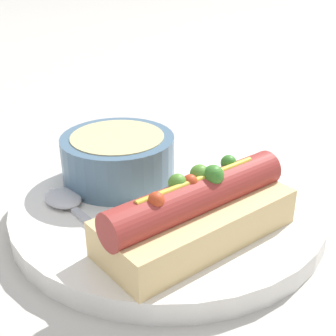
{
  "coord_description": "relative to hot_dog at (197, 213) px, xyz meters",
  "views": [
    {
      "loc": [
        -0.19,
        -0.33,
        0.24
      ],
      "look_at": [
        0.0,
        0.0,
        0.05
      ],
      "focal_mm": 50.0,
      "sensor_mm": 36.0,
      "label": 1
    }
  ],
  "objects": [
    {
      "name": "hot_dog",
      "position": [
        0.0,
        0.0,
        0.0
      ],
      "size": [
        0.17,
        0.09,
        0.06
      ],
      "rotation": [
        0.0,
        0.0,
        0.16
      ],
      "color": "#E5C17F",
      "rests_on": "dinner_plate"
    },
    {
      "name": "dinner_plate",
      "position": [
        0.01,
        0.07,
        -0.03
      ],
      "size": [
        0.29,
        0.29,
        0.02
      ],
      "color": "white",
      "rests_on": "ground_plane"
    },
    {
      "name": "ground_plane",
      "position": [
        0.01,
        0.07,
        -0.04
      ],
      "size": [
        4.0,
        4.0,
        0.0
      ],
      "primitive_type": "plane",
      "color": "#BCB7AD"
    },
    {
      "name": "spoon",
      "position": [
        -0.07,
        0.09,
        -0.02
      ],
      "size": [
        0.04,
        0.16,
        0.01
      ],
      "rotation": [
        0.0,
        0.0,
        1.72
      ],
      "color": "#B7B7BC",
      "rests_on": "dinner_plate"
    },
    {
      "name": "soup_bowl",
      "position": [
        -0.01,
        0.13,
        0.0
      ],
      "size": [
        0.11,
        0.11,
        0.05
      ],
      "color": "slate",
      "rests_on": "dinner_plate"
    }
  ]
}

